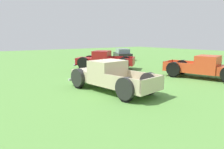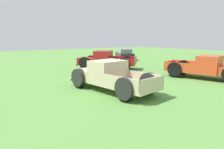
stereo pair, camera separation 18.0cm
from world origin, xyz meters
name	(u,v)px [view 2 (the right image)]	position (x,y,z in m)	size (l,w,h in m)	color
ground_plane	(116,86)	(0.00, 0.00, 0.00)	(80.00, 80.00, 0.00)	#5B9342
pickup_truck_foreground	(107,76)	(0.49, -0.96, 0.77)	(5.50, 2.71, 1.61)	#C6B793
pickup_truck_behind_left	(210,68)	(2.13, 6.38, 0.77)	(5.57, 3.22, 1.61)	#D14723
pickup_truck_behind_right	(103,60)	(-6.29, 3.11, 0.78)	(5.28, 4.92, 1.64)	maroon
sedan_distant_b	(124,54)	(-11.40, 9.79, 0.74)	(4.54, 3.46, 1.41)	black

